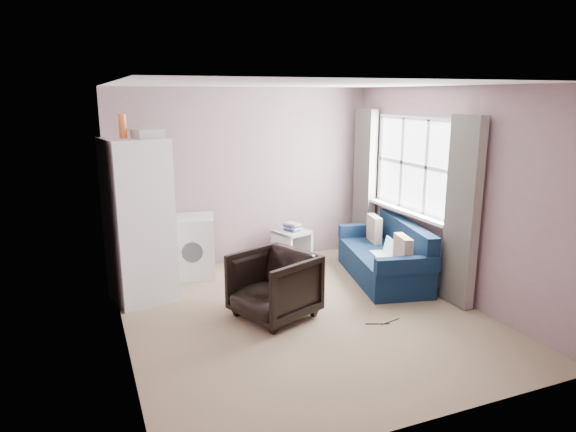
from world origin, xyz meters
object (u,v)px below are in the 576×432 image
object	(u,v)px
armchair	(274,282)
side_table	(292,244)
fridge	(139,220)
sofa	(387,258)
washing_machine	(193,245)

from	to	relation	value
armchair	side_table	distance (m)	1.89
fridge	side_table	size ratio (longest dim) A/B	3.67
sofa	armchair	bearing A→B (deg)	-150.19
armchair	sofa	distance (m)	1.91
side_table	armchair	bearing A→B (deg)	-118.73
washing_machine	sofa	size ratio (longest dim) A/B	0.44
washing_machine	side_table	size ratio (longest dim) A/B	1.37
fridge	side_table	xyz separation A→B (m)	(2.18, 0.57, -0.70)
armchair	side_table	world-z (taller)	armchair
armchair	fridge	distance (m)	1.77
armchair	side_table	bearing A→B (deg)	129.47
fridge	sofa	world-z (taller)	fridge
fridge	sofa	bearing A→B (deg)	-21.74
armchair	washing_machine	world-z (taller)	washing_machine
armchair	sofa	world-z (taller)	armchair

